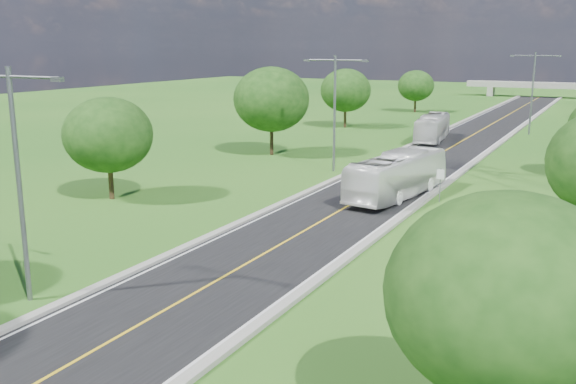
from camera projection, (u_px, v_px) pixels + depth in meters
name	position (u px, v px, depth m)	size (l,w,h in m)	color
ground	(444.00, 152.00, 66.70)	(260.00, 260.00, 0.00)	#215A19
road	(458.00, 144.00, 71.87)	(8.00, 150.00, 0.06)	black
curb_left	(421.00, 141.00, 73.77)	(0.50, 150.00, 0.22)	gray
curb_right	(497.00, 146.00, 69.94)	(0.50, 150.00, 0.22)	gray
speed_limit_sign	(440.00, 180.00, 44.97)	(0.55, 0.09, 2.40)	slate
overpass	(540.00, 86.00, 135.29)	(30.00, 3.00, 3.20)	gray
streetlight_near_left	(17.00, 166.00, 26.60)	(5.90, 0.25, 10.00)	slate
streetlight_mid_left	(335.00, 103.00, 55.11)	(5.90, 0.25, 10.00)	slate
streetlight_far_right	(533.00, 86.00, 78.22)	(5.90, 0.25, 10.00)	slate
tree_lb	(108.00, 135.00, 45.22)	(6.30, 6.30, 7.33)	black
tree_lc	(271.00, 99.00, 63.57)	(7.56, 7.56, 8.79)	black
tree_ld	(346.00, 90.00, 85.35)	(6.72, 6.72, 7.82)	black
tree_le	(416.00, 86.00, 105.10)	(5.88, 5.88, 6.84)	black
tree_ra	(508.00, 297.00, 16.14)	(6.30, 6.30, 7.33)	black
bus_outbound	(398.00, 175.00, 46.26)	(2.71, 11.57, 3.22)	white
bus_inbound	(432.00, 128.00, 73.81)	(2.52, 10.79, 3.00)	silver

